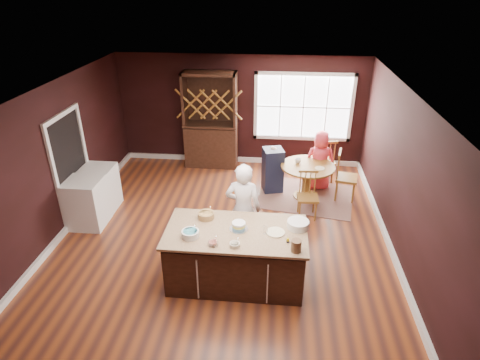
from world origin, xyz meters
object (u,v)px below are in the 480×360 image
toddler (273,155)px  hutch (211,121)px  chair_north (324,159)px  layer_cake (239,226)px  washer (87,203)px  baker (243,209)px  kitchen_island (236,257)px  dryer (100,188)px  high_chair (273,169)px  chair_east (347,176)px  dining_table (307,175)px  seated_woman (320,161)px  chair_south (308,196)px

toddler → hutch: size_ratio=0.11×
chair_north → toddler: bearing=10.4°
layer_cake → washer: size_ratio=0.30×
layer_cake → baker: bearing=89.7°
kitchen_island → hutch: 4.43m
layer_cake → hutch: 4.33m
toddler → hutch: bearing=144.6°
dryer → layer_cake: bearing=-31.9°
high_chair → washer: high_chair is taller
kitchen_island → high_chair: high_chair is taller
layer_cake → chair_east: chair_east is taller
baker → hutch: bearing=-67.3°
kitchen_island → washer: size_ratio=2.25×
dining_table → baker: (-1.19, -2.01, 0.30)m
seated_woman → high_chair: size_ratio=1.31×
chair_north → baker: bearing=48.3°
chair_east → kitchen_island: bearing=154.8°
baker → high_chair: (0.45, 2.26, -0.32)m
hutch → dryer: bearing=-129.9°
dining_table → hutch: size_ratio=0.49×
seated_woman → chair_east: bearing=140.2°
dining_table → dryer: dryer is taller
chair_east → chair_south: size_ratio=1.14×
chair_east → washer: chair_east is taller
seated_woman → washer: 4.91m
high_chair → chair_east: bearing=-23.4°
layer_cake → chair_north: bearing=65.7°
baker → toddler: 2.40m
chair_east → seated_woman: bearing=61.7°
layer_cake → high_chair: size_ratio=0.28×
chair_north → dryer: 4.94m
toddler → seated_woman: bearing=5.5°
seated_woman → dryer: size_ratio=1.48×
chair_south → hutch: bearing=132.0°
dining_table → dryer: 4.31m
baker → chair_north: (1.61, 2.85, -0.30)m
chair_south → chair_north: 1.72m
hutch → washer: bearing=-123.2°
chair_east → seated_woman: size_ratio=0.81×
dryer → high_chair: bearing=17.5°
chair_north → seated_woman: size_ratio=0.79×
chair_south → dryer: 4.19m
hutch → high_chair: bearing=-37.7°
layer_cake → chair_east: bearing=53.6°
dining_table → seated_woman: 0.55m
seated_woman → toddler: bearing=5.2°
seated_woman → washer: bearing=23.0°
chair_north → kitchen_island: bearing=53.2°
seated_woman → washer: (-4.51, -1.94, -0.20)m
washer → dryer: washer is taller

